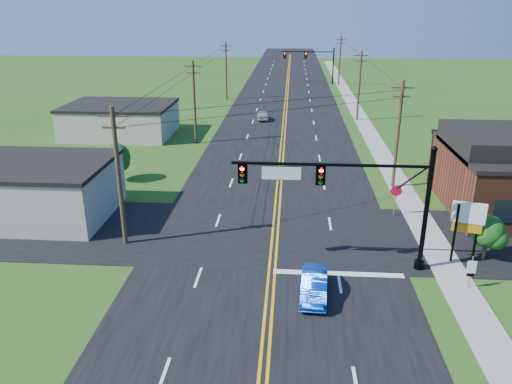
# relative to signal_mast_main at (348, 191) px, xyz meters

# --- Properties ---
(ground) EXTENTS (260.00, 260.00, 0.00)m
(ground) POSITION_rel_signal_mast_main_xyz_m (-4.34, -8.00, -4.75)
(ground) COLOR #284D16
(ground) RESTS_ON ground
(road_main) EXTENTS (16.00, 220.00, 0.04)m
(road_main) POSITION_rel_signal_mast_main_xyz_m (-4.34, 42.00, -4.73)
(road_main) COLOR black
(road_main) RESTS_ON ground
(road_cross) EXTENTS (70.00, 10.00, 0.04)m
(road_cross) POSITION_rel_signal_mast_main_xyz_m (-4.34, 4.00, -4.73)
(road_cross) COLOR black
(road_cross) RESTS_ON ground
(sidewalk) EXTENTS (2.00, 160.00, 0.08)m
(sidewalk) POSITION_rel_signal_mast_main_xyz_m (6.16, 32.00, -4.71)
(sidewalk) COLOR gray
(sidewalk) RESTS_ON ground
(signal_mast_main) EXTENTS (11.30, 0.60, 7.48)m
(signal_mast_main) POSITION_rel_signal_mast_main_xyz_m (0.00, 0.00, 0.00)
(signal_mast_main) COLOR black
(signal_mast_main) RESTS_ON ground
(signal_mast_far) EXTENTS (10.98, 0.60, 7.48)m
(signal_mast_far) POSITION_rel_signal_mast_main_xyz_m (0.10, 72.00, -0.20)
(signal_mast_far) COLOR black
(signal_mast_far) RESTS_ON ground
(cream_bldg_near) EXTENTS (10.20, 8.20, 4.10)m
(cream_bldg_near) POSITION_rel_signal_mast_main_xyz_m (-21.34, 6.00, -2.69)
(cream_bldg_near) COLOR beige
(cream_bldg_near) RESTS_ON ground
(cream_bldg_far) EXTENTS (12.20, 9.20, 3.70)m
(cream_bldg_far) POSITION_rel_signal_mast_main_xyz_m (-23.34, 30.00, -2.89)
(cream_bldg_far) COLOR beige
(cream_bldg_far) RESTS_ON ground
(utility_pole_left_a) EXTENTS (1.80, 0.28, 9.00)m
(utility_pole_left_a) POSITION_rel_signal_mast_main_xyz_m (-13.84, 2.00, -0.03)
(utility_pole_left_a) COLOR #332417
(utility_pole_left_a) RESTS_ON ground
(utility_pole_left_b) EXTENTS (1.80, 0.28, 9.00)m
(utility_pole_left_b) POSITION_rel_signal_mast_main_xyz_m (-13.84, 27.00, -0.03)
(utility_pole_left_b) COLOR #332417
(utility_pole_left_b) RESTS_ON ground
(utility_pole_left_c) EXTENTS (1.80, 0.28, 9.00)m
(utility_pole_left_c) POSITION_rel_signal_mast_main_xyz_m (-13.84, 54.00, -0.03)
(utility_pole_left_c) COLOR #332417
(utility_pole_left_c) RESTS_ON ground
(utility_pole_right_a) EXTENTS (1.80, 0.28, 9.00)m
(utility_pole_right_a) POSITION_rel_signal_mast_main_xyz_m (5.46, 14.00, -0.03)
(utility_pole_right_a) COLOR #332417
(utility_pole_right_a) RESTS_ON ground
(utility_pole_right_b) EXTENTS (1.80, 0.28, 9.00)m
(utility_pole_right_b) POSITION_rel_signal_mast_main_xyz_m (5.46, 40.00, -0.03)
(utility_pole_right_b) COLOR #332417
(utility_pole_right_b) RESTS_ON ground
(utility_pole_right_c) EXTENTS (1.80, 0.28, 9.00)m
(utility_pole_right_c) POSITION_rel_signal_mast_main_xyz_m (5.46, 70.00, -0.03)
(utility_pole_right_c) COLOR #332417
(utility_pole_right_c) RESTS_ON ground
(tree_right_back) EXTENTS (3.00, 3.00, 4.10)m
(tree_right_back) POSITION_rel_signal_mast_main_xyz_m (11.66, 18.00, -2.15)
(tree_right_back) COLOR #332417
(tree_right_back) RESTS_ON ground
(shrub_corner) EXTENTS (2.00, 2.00, 2.86)m
(shrub_corner) POSITION_rel_signal_mast_main_xyz_m (8.66, 1.50, -2.90)
(shrub_corner) COLOR #332417
(shrub_corner) RESTS_ON ground
(tree_left) EXTENTS (2.40, 2.40, 3.37)m
(tree_left) POSITION_rel_signal_mast_main_xyz_m (-18.34, 14.00, -2.59)
(tree_left) COLOR #332417
(tree_left) RESTS_ON ground
(blue_car) EXTENTS (1.60, 3.97, 1.28)m
(blue_car) POSITION_rel_signal_mast_main_xyz_m (-1.83, -3.43, -4.11)
(blue_car) COLOR #0839B5
(blue_car) RESTS_ON ground
(distant_car) EXTENTS (1.92, 3.83, 1.25)m
(distant_car) POSITION_rel_signal_mast_main_xyz_m (-7.10, 39.26, -4.12)
(distant_car) COLOR silver
(distant_car) RESTS_ON ground
(route_sign) EXTENTS (0.49, 0.08, 1.96)m
(route_sign) POSITION_rel_signal_mast_main_xyz_m (6.66, -2.02, -3.61)
(route_sign) COLOR slate
(route_sign) RESTS_ON ground
(stop_sign) EXTENTS (0.85, 0.10, 2.40)m
(stop_sign) POSITION_rel_signal_mast_main_xyz_m (4.43, 7.81, -3.02)
(stop_sign) COLOR slate
(stop_sign) RESTS_ON ground
(pylon_sign) EXTENTS (1.88, 0.72, 3.86)m
(pylon_sign) POSITION_rel_signal_mast_main_xyz_m (7.20, 1.00, -1.93)
(pylon_sign) COLOR black
(pylon_sign) RESTS_ON ground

